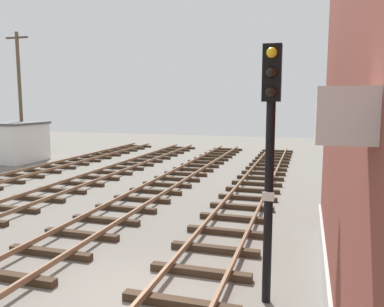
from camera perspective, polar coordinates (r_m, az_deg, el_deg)
ground_plane at (r=8.83m, az=-8.56°, el=-20.54°), size 80.00×80.00×0.00m
track_near_building at (r=8.42m, az=-1.72°, el=-20.93°), size 2.50×53.23×0.32m
track_centre at (r=10.42m, az=-25.32°, el=-15.87°), size 2.50×53.23×0.32m
signal_mast at (r=7.83m, az=11.40°, el=1.25°), size 0.36×0.40×5.25m
control_hut at (r=29.85m, az=-24.37°, el=1.58°), size 3.00×3.80×2.76m
parked_car_black at (r=34.87m, az=-24.67°, el=1.52°), size 4.20×2.04×1.76m
utility_pole_far at (r=30.82m, az=-23.97°, el=8.00°), size 1.80×0.24×9.08m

